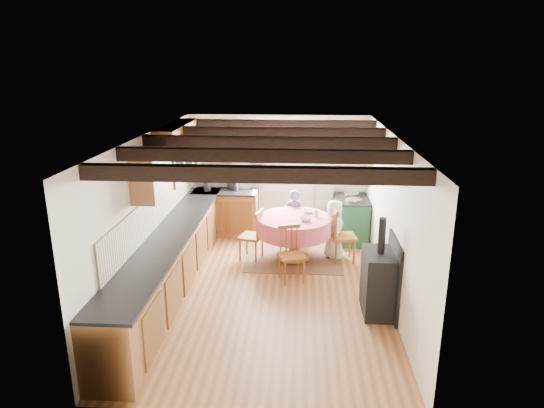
# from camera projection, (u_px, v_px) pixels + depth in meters

# --- Properties ---
(floor) EXTENTS (3.60, 5.50, 0.00)m
(floor) POSITION_uv_depth(u_px,v_px,m) (269.00, 289.00, 7.40)
(floor) COLOR #A86738
(floor) RESTS_ON ground
(ceiling) EXTENTS (3.60, 5.50, 0.00)m
(ceiling) POSITION_uv_depth(u_px,v_px,m) (268.00, 136.00, 6.71)
(ceiling) COLOR white
(ceiling) RESTS_ON ground
(wall_back) EXTENTS (3.60, 0.00, 2.40)m
(wall_back) POSITION_uv_depth(u_px,v_px,m) (278.00, 174.00, 9.68)
(wall_back) COLOR silver
(wall_back) RESTS_ON ground
(wall_front) EXTENTS (3.60, 0.00, 2.40)m
(wall_front) POSITION_uv_depth(u_px,v_px,m) (247.00, 308.00, 4.42)
(wall_front) COLOR silver
(wall_front) RESTS_ON ground
(wall_left) EXTENTS (0.00, 5.50, 2.40)m
(wall_left) POSITION_uv_depth(u_px,v_px,m) (150.00, 214.00, 7.16)
(wall_left) COLOR silver
(wall_left) RESTS_ON ground
(wall_right) EXTENTS (0.00, 5.50, 2.40)m
(wall_right) POSITION_uv_depth(u_px,v_px,m) (391.00, 219.00, 6.94)
(wall_right) COLOR silver
(wall_right) RESTS_ON ground
(beam_a) EXTENTS (3.60, 0.16, 0.16)m
(beam_a) POSITION_uv_depth(u_px,v_px,m) (254.00, 174.00, 4.82)
(beam_a) COLOR black
(beam_a) RESTS_ON ceiling
(beam_b) EXTENTS (3.60, 0.16, 0.16)m
(beam_b) POSITION_uv_depth(u_px,v_px,m) (262.00, 155.00, 5.78)
(beam_b) COLOR black
(beam_b) RESTS_ON ceiling
(beam_c) EXTENTS (3.60, 0.16, 0.16)m
(beam_c) POSITION_uv_depth(u_px,v_px,m) (268.00, 142.00, 6.73)
(beam_c) COLOR black
(beam_c) RESTS_ON ceiling
(beam_d) EXTENTS (3.60, 0.16, 0.16)m
(beam_d) POSITION_uv_depth(u_px,v_px,m) (273.00, 132.00, 7.69)
(beam_d) COLOR black
(beam_d) RESTS_ON ceiling
(beam_e) EXTENTS (3.60, 0.16, 0.16)m
(beam_e) POSITION_uv_depth(u_px,v_px,m) (276.00, 124.00, 8.64)
(beam_e) COLOR black
(beam_e) RESTS_ON ceiling
(splash_left) EXTENTS (0.02, 4.50, 0.55)m
(splash_left) POSITION_uv_depth(u_px,v_px,m) (157.00, 208.00, 7.45)
(splash_left) COLOR beige
(splash_left) RESTS_ON wall_left
(splash_back) EXTENTS (1.40, 0.02, 0.55)m
(splash_back) POSITION_uv_depth(u_px,v_px,m) (230.00, 174.00, 9.72)
(splash_back) COLOR beige
(splash_back) RESTS_ON wall_back
(base_cabinet_left) EXTENTS (0.60, 5.30, 0.88)m
(base_cabinet_left) POSITION_uv_depth(u_px,v_px,m) (172.00, 261.00, 7.37)
(base_cabinet_left) COLOR brown
(base_cabinet_left) RESTS_ON floor
(base_cabinet_back) EXTENTS (1.30, 0.60, 0.88)m
(base_cabinet_back) POSITION_uv_depth(u_px,v_px,m) (226.00, 213.00, 9.68)
(base_cabinet_back) COLOR brown
(base_cabinet_back) RESTS_ON floor
(worktop_left) EXTENTS (0.64, 5.30, 0.04)m
(worktop_left) POSITION_uv_depth(u_px,v_px,m) (172.00, 233.00, 7.23)
(worktop_left) COLOR black
(worktop_left) RESTS_ON base_cabinet_left
(worktop_back) EXTENTS (1.30, 0.64, 0.04)m
(worktop_back) POSITION_uv_depth(u_px,v_px,m) (225.00, 192.00, 9.53)
(worktop_back) COLOR black
(worktop_back) RESTS_ON base_cabinet_back
(wall_cabinet_glass) EXTENTS (0.34, 1.80, 0.90)m
(wall_cabinet_glass) POSITION_uv_depth(u_px,v_px,m) (178.00, 151.00, 8.08)
(wall_cabinet_glass) COLOR brown
(wall_cabinet_glass) RESTS_ON wall_left
(wall_cabinet_solid) EXTENTS (0.34, 0.90, 0.70)m
(wall_cabinet_solid) POSITION_uv_depth(u_px,v_px,m) (151.00, 173.00, 6.67)
(wall_cabinet_solid) COLOR brown
(wall_cabinet_solid) RESTS_ON wall_left
(window_frame) EXTENTS (1.34, 0.03, 1.54)m
(window_frame) POSITION_uv_depth(u_px,v_px,m) (283.00, 155.00, 9.54)
(window_frame) COLOR white
(window_frame) RESTS_ON wall_back
(window_pane) EXTENTS (1.20, 0.01, 1.40)m
(window_pane) POSITION_uv_depth(u_px,v_px,m) (283.00, 155.00, 9.55)
(window_pane) COLOR white
(window_pane) RESTS_ON wall_back
(curtain_left) EXTENTS (0.35, 0.10, 2.10)m
(curtain_left) POSITION_uv_depth(u_px,v_px,m) (241.00, 180.00, 9.66)
(curtain_left) COLOR #9FB092
(curtain_left) RESTS_ON wall_back
(curtain_right) EXTENTS (0.35, 0.10, 2.10)m
(curtain_right) POSITION_uv_depth(u_px,v_px,m) (325.00, 181.00, 9.55)
(curtain_right) COLOR #9FB092
(curtain_right) RESTS_ON wall_back
(curtain_rod) EXTENTS (2.00, 0.03, 0.03)m
(curtain_rod) POSITION_uv_depth(u_px,v_px,m) (283.00, 126.00, 9.29)
(curtain_rod) COLOR black
(curtain_rod) RESTS_ON wall_back
(wall_picture) EXTENTS (0.04, 0.50, 0.60)m
(wall_picture) POSITION_uv_depth(u_px,v_px,m) (370.00, 155.00, 9.00)
(wall_picture) COLOR gold
(wall_picture) RESTS_ON wall_right
(wall_plate) EXTENTS (0.30, 0.02, 0.30)m
(wall_plate) POSITION_uv_depth(u_px,v_px,m) (331.00, 151.00, 9.44)
(wall_plate) COLOR silver
(wall_plate) RESTS_ON wall_back
(rug) EXTENTS (1.71, 1.33, 0.01)m
(rug) POSITION_uv_depth(u_px,v_px,m) (294.00, 258.00, 8.55)
(rug) COLOR brown
(rug) RESTS_ON floor
(dining_table) EXTENTS (1.31, 1.31, 0.79)m
(dining_table) POSITION_uv_depth(u_px,v_px,m) (294.00, 238.00, 8.43)
(dining_table) COLOR #B85A47
(dining_table) RESTS_ON floor
(chair_near) EXTENTS (0.50, 0.51, 0.91)m
(chair_near) POSITION_uv_depth(u_px,v_px,m) (292.00, 254.00, 7.57)
(chair_near) COLOR #945C1A
(chair_near) RESTS_ON floor
(chair_left) EXTENTS (0.51, 0.49, 0.92)m
(chair_left) POSITION_uv_depth(u_px,v_px,m) (251.00, 235.00, 8.41)
(chair_left) COLOR #945C1A
(chair_left) RESTS_ON floor
(chair_right) EXTENTS (0.50, 0.48, 0.98)m
(chair_right) POSITION_uv_depth(u_px,v_px,m) (344.00, 235.00, 8.33)
(chair_right) COLOR #945C1A
(chair_right) RESTS_ON floor
(aga_range) EXTENTS (0.62, 0.96, 0.88)m
(aga_range) POSITION_uv_depth(u_px,v_px,m) (351.00, 219.00, 9.31)
(aga_range) COLOR #194529
(aga_range) RESTS_ON floor
(cast_iron_stove) EXTENTS (0.42, 0.70, 1.40)m
(cast_iron_stove) POSITION_uv_depth(u_px,v_px,m) (380.00, 266.00, 6.54)
(cast_iron_stove) COLOR black
(cast_iron_stove) RESTS_ON floor
(child_far) EXTENTS (0.46, 0.37, 1.10)m
(child_far) POSITION_uv_depth(u_px,v_px,m) (294.00, 217.00, 9.05)
(child_far) COLOR #524F71
(child_far) RESTS_ON floor
(child_right) EXTENTS (0.35, 0.53, 1.07)m
(child_right) POSITION_uv_depth(u_px,v_px,m) (334.00, 229.00, 8.49)
(child_right) COLOR silver
(child_right) RESTS_ON floor
(bowl_a) EXTENTS (0.25, 0.25, 0.05)m
(bowl_a) POSITION_uv_depth(u_px,v_px,m) (308.00, 211.00, 8.56)
(bowl_a) COLOR silver
(bowl_a) RESTS_ON dining_table
(bowl_b) EXTENTS (0.21, 0.21, 0.07)m
(bowl_b) POSITION_uv_depth(u_px,v_px,m) (306.00, 219.00, 8.14)
(bowl_b) COLOR silver
(bowl_b) RESTS_ON dining_table
(cup) EXTENTS (0.14, 0.14, 0.10)m
(cup) POSITION_uv_depth(u_px,v_px,m) (316.00, 213.00, 8.37)
(cup) COLOR silver
(cup) RESTS_ON dining_table
(canister_tall) EXTENTS (0.15, 0.15, 0.27)m
(canister_tall) POSITION_uv_depth(u_px,v_px,m) (207.00, 184.00, 9.48)
(canister_tall) COLOR #262628
(canister_tall) RESTS_ON worktop_back
(canister_wide) EXTENTS (0.20, 0.20, 0.22)m
(canister_wide) POSITION_uv_depth(u_px,v_px,m) (232.00, 184.00, 9.59)
(canister_wide) COLOR #262628
(canister_wide) RESTS_ON worktop_back
(canister_slim) EXTENTS (0.10, 0.10, 0.28)m
(canister_slim) POSITION_uv_depth(u_px,v_px,m) (236.00, 184.00, 9.47)
(canister_slim) COLOR #262628
(canister_slim) RESTS_ON worktop_back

